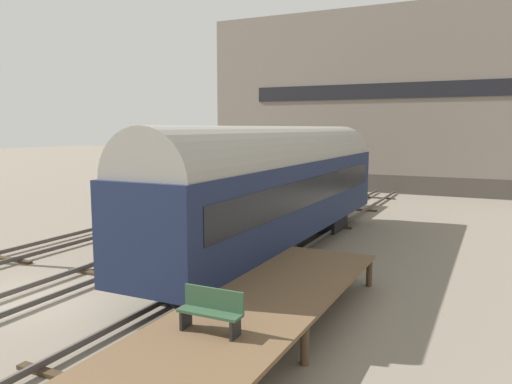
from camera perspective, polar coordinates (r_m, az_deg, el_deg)
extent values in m
plane|color=slate|center=(17.02, -24.71, -11.30)|extent=(200.00, 200.00, 0.00)
cube|color=#3D2D1E|center=(22.39, -26.55, -6.86)|extent=(2.60, 0.24, 0.10)
cube|color=#3D2D1E|center=(26.35, -16.18, -4.31)|extent=(2.60, 0.24, 0.10)
cube|color=#3D2D1E|center=(30.98, -8.74, -2.38)|extent=(2.60, 0.24, 0.10)
cube|color=#3D2D1E|center=(36.02, -3.33, -0.94)|extent=(2.60, 0.24, 0.10)
cube|color=#3D2D1E|center=(41.31, 0.73, 0.14)|extent=(2.60, 0.24, 0.10)
cube|color=#4C4742|center=(17.51, -26.26, -10.25)|extent=(0.08, 60.00, 0.16)
cube|color=#4C4742|center=(16.44, -23.12, -11.21)|extent=(0.08, 60.00, 0.16)
cube|color=#3D2D1E|center=(18.95, -17.64, -8.92)|extent=(2.60, 0.24, 0.10)
cube|color=#3D2D1E|center=(23.50, -7.51, -5.48)|extent=(2.60, 0.24, 0.10)
cube|color=#3D2D1E|center=(28.59, -0.89, -3.11)|extent=(2.60, 0.24, 0.10)
cube|color=#3D2D1E|center=(33.98, 3.67, -1.45)|extent=(2.60, 0.24, 0.10)
cube|color=#3D2D1E|center=(39.55, 6.96, -0.24)|extent=(2.60, 0.24, 0.10)
cube|color=#4C4742|center=(14.23, -14.07, -13.75)|extent=(0.08, 60.00, 0.16)
cube|color=#4C4742|center=(13.40, -9.19, -14.97)|extent=(0.08, 60.00, 0.16)
cube|color=#3D2D1E|center=(11.84, -21.08, -19.22)|extent=(2.60, 0.24, 0.10)
cube|color=#3D2D1E|center=(16.17, -5.09, -11.43)|extent=(2.60, 0.24, 0.10)
cube|color=#3D2D1E|center=(21.33, 3.27, -6.76)|extent=(2.60, 0.24, 0.10)
cube|color=#3D2D1E|center=(26.83, 8.21, -3.88)|extent=(2.60, 0.24, 0.10)
cube|color=#3D2D1E|center=(32.52, 11.43, -1.98)|extent=(2.60, 0.24, 0.10)
cube|color=#3D2D1E|center=(38.30, 13.68, -0.64)|extent=(2.60, 0.24, 0.10)
cube|color=black|center=(32.38, 2.55, -1.07)|extent=(1.80, 2.40, 1.00)
cube|color=black|center=(22.67, -8.80, -4.82)|extent=(1.80, 2.40, 1.00)
cube|color=#4C3823|center=(27.12, -2.13, 1.15)|extent=(2.88, 17.27, 2.63)
cube|color=black|center=(27.09, -2.13, 1.82)|extent=(2.92, 15.89, 0.95)
cylinder|color=gray|center=(27.01, -2.14, 3.93)|extent=(2.73, 16.92, 2.73)
cube|color=black|center=(26.21, 7.85, -3.14)|extent=(1.80, 2.40, 1.00)
cube|color=black|center=(15.75, -5.77, -10.23)|extent=(1.80, 2.40, 1.00)
cube|color=#192342|center=(20.45, 2.83, -0.49)|extent=(2.94, 18.11, 2.91)
cube|color=black|center=(20.40, 2.83, 0.48)|extent=(2.98, 16.67, 1.05)
cylinder|color=gray|center=(20.30, 2.85, 3.58)|extent=(2.80, 17.75, 2.80)
cube|color=brown|center=(11.95, -0.94, -13.60)|extent=(3.12, 12.65, 0.10)
cylinder|color=brown|center=(18.02, 3.96, -8.06)|extent=(0.20, 0.20, 0.93)
cylinder|color=brown|center=(17.21, 12.82, -8.97)|extent=(0.20, 0.20, 0.93)
cylinder|color=brown|center=(12.79, -6.78, -14.67)|extent=(0.20, 0.20, 0.93)
cylinder|color=brown|center=(11.63, 5.58, -16.99)|extent=(0.20, 0.20, 0.93)
cube|color=#2D4C33|center=(10.62, -5.30, -13.59)|extent=(1.40, 0.40, 0.06)
cube|color=#2D4C33|center=(10.67, -4.84, -12.03)|extent=(1.40, 0.06, 0.45)
cube|color=black|center=(11.01, -8.02, -14.15)|extent=(0.06, 0.40, 0.40)
cube|color=black|center=(10.44, -2.38, -15.33)|extent=(0.06, 0.40, 0.40)
cube|color=#46403A|center=(48.27, 14.70, 1.77)|extent=(28.62, 13.42, 1.48)
cube|color=slate|center=(48.14, 14.99, 10.55)|extent=(28.62, 13.42, 13.30)
cube|color=black|center=(41.54, 13.18, 11.15)|extent=(20.04, 0.10, 1.20)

